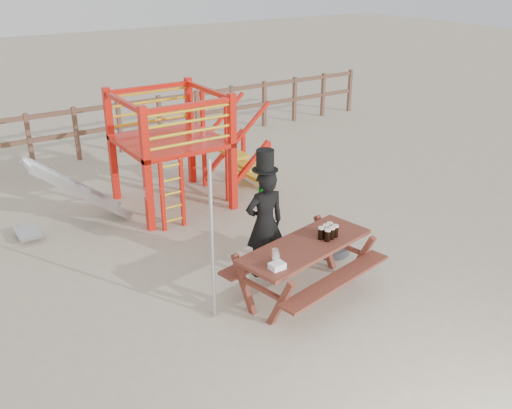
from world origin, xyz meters
name	(u,v)px	position (x,y,z in m)	size (l,w,h in m)	color
ground	(277,295)	(0.00, 0.00, 0.00)	(60.00, 60.00, 0.00)	#B4A88C
back_fence	(98,124)	(0.00, 7.00, 0.74)	(15.09, 0.09, 1.20)	brown
playground_fort	(167,149)	(0.12, 3.58, 1.07)	(4.71, 1.84, 2.10)	red
picnic_table	(305,263)	(0.34, -0.16, 0.47)	(2.16, 1.69, 0.75)	brown
man_with_hat	(265,221)	(0.18, 0.58, 0.84)	(0.62, 0.44, 1.87)	black
metal_pole	(212,242)	(-0.94, 0.04, 1.05)	(0.05, 0.05, 2.11)	#B2B2B7
parasol_base	(332,248)	(1.40, 0.54, 0.06)	(0.55, 0.55, 0.23)	#333337
paper_bag	(277,266)	(-0.35, -0.47, 0.79)	(0.18, 0.14, 0.08)	white
stout_pints	(328,232)	(0.70, -0.17, 0.83)	(0.28, 0.22, 0.17)	black
empty_glasses	(276,257)	(-0.27, -0.33, 0.82)	(0.13, 0.18, 0.15)	silver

